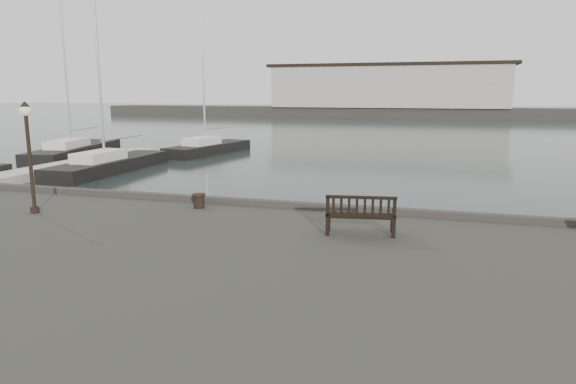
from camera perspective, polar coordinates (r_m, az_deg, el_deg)
name	(u,v)px	position (r m, az deg, el deg)	size (l,w,h in m)	color
ground	(336,261)	(15.29, 5.37, -7.68)	(400.00, 400.00, 0.00)	black
pontoon	(34,173)	(33.55, -26.41, 1.89)	(2.00, 24.00, 0.50)	#BCB7AE
breakwater	(404,96)	(106.48, 12.80, 10.39)	(140.00, 9.50, 12.20)	#383530
bench	(360,222)	(12.30, 8.04, -3.33)	(1.70, 0.81, 0.94)	black
bollard_left	(199,201)	(15.22, -9.86, -0.98)	(0.40, 0.40, 0.42)	black
lamp_post	(28,142)	(15.77, -26.89, 4.96)	(0.31, 0.31, 3.10)	black
yacht_b	(76,153)	(43.66, -22.53, 4.05)	(5.34, 12.25, 15.55)	black
yacht_c	(110,168)	(34.16, -19.15, 2.57)	(2.68, 10.28, 13.68)	black
yacht_d	(209,151)	(42.43, -8.78, 4.56)	(3.96, 9.41, 11.54)	black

